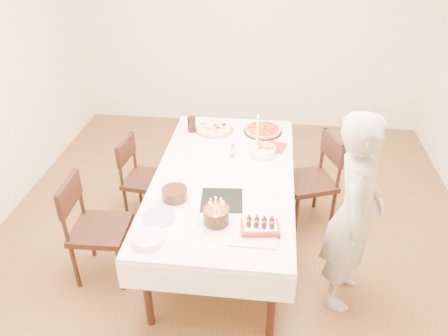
# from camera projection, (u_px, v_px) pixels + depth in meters

# --- Properties ---
(floor) EXTENTS (5.00, 5.00, 0.00)m
(floor) POSITION_uv_depth(u_px,v_px,m) (231.00, 240.00, 4.05)
(floor) COLOR brown
(floor) RESTS_ON ground
(wall_back) EXTENTS (4.50, 0.04, 2.70)m
(wall_back) POSITION_uv_depth(u_px,v_px,m) (252.00, 24.00, 5.44)
(wall_back) COLOR beige
(wall_back) RESTS_ON floor
(dining_table) EXTENTS (1.58, 2.34, 0.75)m
(dining_table) POSITION_uv_depth(u_px,v_px,m) (224.00, 210.00, 3.81)
(dining_table) COLOR silver
(dining_table) RESTS_ON floor
(chair_right_savory) EXTENTS (0.60, 0.60, 0.91)m
(chair_right_savory) POSITION_uv_depth(u_px,v_px,m) (309.00, 182.00, 4.05)
(chair_right_savory) COLOR black
(chair_right_savory) RESTS_ON floor
(chair_left_savory) EXTENTS (0.47, 0.47, 0.83)m
(chair_left_savory) POSITION_uv_depth(u_px,v_px,m) (147.00, 180.00, 4.15)
(chair_left_savory) COLOR black
(chair_left_savory) RESTS_ON floor
(chair_left_dessert) EXTENTS (0.48, 0.48, 0.91)m
(chair_left_dessert) POSITION_uv_depth(u_px,v_px,m) (101.00, 229.00, 3.47)
(chair_left_dessert) COLOR black
(chair_left_dessert) RESTS_ON floor
(person) EXTENTS (0.51, 0.65, 1.58)m
(person) POSITION_uv_depth(u_px,v_px,m) (354.00, 215.00, 3.09)
(person) COLOR #9E9995
(person) RESTS_ON floor
(pizza_white) EXTENTS (0.49, 0.49, 0.04)m
(pizza_white) POSITION_uv_depth(u_px,v_px,m) (214.00, 129.00, 4.27)
(pizza_white) COLOR beige
(pizza_white) RESTS_ON dining_table
(pizza_pepperoni) EXTENTS (0.37, 0.37, 0.04)m
(pizza_pepperoni) POSITION_uv_depth(u_px,v_px,m) (263.00, 130.00, 4.24)
(pizza_pepperoni) COLOR red
(pizza_pepperoni) RESTS_ON dining_table
(red_placemat) EXTENTS (0.27, 0.27, 0.01)m
(red_placemat) POSITION_uv_depth(u_px,v_px,m) (273.00, 147.00, 4.01)
(red_placemat) COLOR #B21E1E
(red_placemat) RESTS_ON dining_table
(pasta_bowl) EXTENTS (0.26, 0.26, 0.07)m
(pasta_bowl) POSITION_uv_depth(u_px,v_px,m) (263.00, 151.00, 3.86)
(pasta_bowl) COLOR white
(pasta_bowl) RESTS_ON dining_table
(taper_candle) EXTENTS (0.11, 0.11, 0.39)m
(taper_candle) POSITION_uv_depth(u_px,v_px,m) (257.00, 134.00, 3.81)
(taper_candle) COLOR white
(taper_candle) RESTS_ON dining_table
(shaker_pair) EXTENTS (0.10, 0.10, 0.10)m
(shaker_pair) POSITION_uv_depth(u_px,v_px,m) (232.00, 152.00, 3.83)
(shaker_pair) COLOR white
(shaker_pair) RESTS_ON dining_table
(cola_glass) EXTENTS (0.10, 0.10, 0.15)m
(cola_glass) POSITION_uv_depth(u_px,v_px,m) (192.00, 124.00, 4.23)
(cola_glass) COLOR black
(cola_glass) RESTS_ON dining_table
(layer_cake) EXTENTS (0.30, 0.30, 0.10)m
(layer_cake) POSITION_uv_depth(u_px,v_px,m) (175.00, 194.00, 3.29)
(layer_cake) COLOR #351C0D
(layer_cake) RESTS_ON dining_table
(cake_board) EXTENTS (0.34, 0.34, 0.01)m
(cake_board) POSITION_uv_depth(u_px,v_px,m) (222.00, 200.00, 3.30)
(cake_board) COLOR black
(cake_board) RESTS_ON dining_table
(birthday_cake) EXTENTS (0.22, 0.22, 0.17)m
(birthday_cake) POSITION_uv_depth(u_px,v_px,m) (216.00, 211.00, 3.03)
(birthday_cake) COLOR #351D0E
(birthday_cake) RESTS_ON dining_table
(strawberry_box) EXTENTS (0.28, 0.21, 0.07)m
(strawberry_box) POSITION_uv_depth(u_px,v_px,m) (260.00, 227.00, 2.99)
(strawberry_box) COLOR #AD1314
(strawberry_box) RESTS_ON dining_table
(box_lid) EXTENTS (0.32, 0.22, 0.03)m
(box_lid) POSITION_uv_depth(u_px,v_px,m) (253.00, 238.00, 2.95)
(box_lid) COLOR beige
(box_lid) RESTS_ON dining_table
(plate_stack) EXTENTS (0.28, 0.28, 0.05)m
(plate_stack) POSITION_uv_depth(u_px,v_px,m) (149.00, 239.00, 2.90)
(plate_stack) COLOR white
(plate_stack) RESTS_ON dining_table
(china_plate) EXTENTS (0.28, 0.28, 0.01)m
(china_plate) POSITION_uv_depth(u_px,v_px,m) (159.00, 217.00, 3.12)
(china_plate) COLOR white
(china_plate) RESTS_ON dining_table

